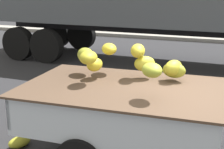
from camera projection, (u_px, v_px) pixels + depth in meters
fallen_banana_bunch_near_tailgate at (19, 142)px, 5.05m from camera, size 0.35×0.41×0.17m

